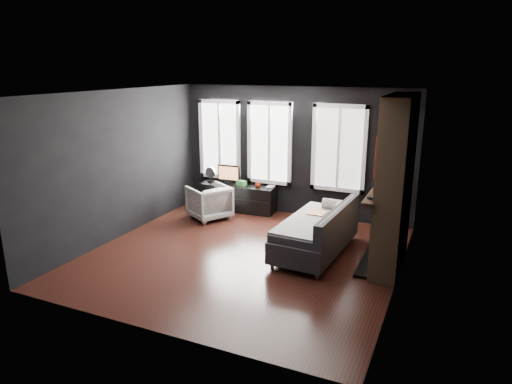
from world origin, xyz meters
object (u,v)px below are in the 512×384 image
at_px(book, 267,182).
at_px(media_console, 238,197).
at_px(armchair, 209,200).
at_px(sofa, 316,229).
at_px(monitor, 229,173).
at_px(mantel_vase, 383,177).
at_px(mug, 258,185).

bearing_deg(book, media_console, -171.77).
bearing_deg(media_console, armchair, -113.69).
bearing_deg(armchair, book, 164.29).
height_order(sofa, book, sofa).
distance_m(sofa, monitor, 3.01).
distance_m(armchair, monitor, 0.88).
distance_m(armchair, book, 1.31).
xyz_separation_m(sofa, armchair, (-2.56, 0.87, -0.05)).
relative_size(monitor, mantel_vase, 2.55).
height_order(mug, mantel_vase, mantel_vase).
relative_size(sofa, media_console, 1.20).
xyz_separation_m(sofa, mantel_vase, (0.98, 0.45, 0.89)).
height_order(armchair, book, book).
xyz_separation_m(sofa, monitor, (-2.49, 1.63, 0.38)).
bearing_deg(sofa, book, 136.49).
relative_size(book, mantel_vase, 0.97).
relative_size(sofa, armchair, 2.61).
bearing_deg(sofa, mug, 141.48).
bearing_deg(media_console, sofa, -38.68).
height_order(media_console, book, book).
relative_size(media_console, mug, 15.09).
height_order(monitor, mug, monitor).
bearing_deg(book, monitor, -173.39).
height_order(armchair, mantel_vase, mantel_vase).
distance_m(armchair, mug, 1.10).
bearing_deg(mug, monitor, 177.67).
height_order(media_console, monitor, monitor).
relative_size(media_console, book, 8.30).
xyz_separation_m(book, mantel_vase, (2.59, -1.28, 0.65)).
height_order(monitor, book, monitor).
distance_m(monitor, book, 0.89).
bearing_deg(mantel_vase, monitor, 161.18).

